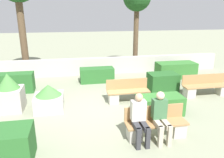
{
  "coord_description": "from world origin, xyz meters",
  "views": [
    {
      "loc": [
        -1.12,
        -7.09,
        3.32
      ],
      "look_at": [
        0.31,
        0.5,
        0.9
      ],
      "focal_mm": 35.0,
      "sensor_mm": 36.0,
      "label": 1
    }
  ],
  "objects_px": {
    "person_seated_woman": "(140,117)",
    "tree_center_left": "(137,0)",
    "bench_right_side": "(128,94)",
    "person_seated_man": "(161,114)",
    "bench_left_side": "(205,88)",
    "bench_front": "(156,126)",
    "planter_corner_left": "(49,98)",
    "planter_corner_right": "(9,93)"
  },
  "relations": [
    {
      "from": "bench_right_side",
      "to": "person_seated_man",
      "type": "bearing_deg",
      "value": -87.65
    },
    {
      "from": "person_seated_woman",
      "to": "planter_corner_right",
      "type": "relative_size",
      "value": 0.99
    },
    {
      "from": "tree_center_left",
      "to": "person_seated_woman",
      "type": "bearing_deg",
      "value": -105.67
    },
    {
      "from": "planter_corner_left",
      "to": "planter_corner_right",
      "type": "relative_size",
      "value": 0.73
    },
    {
      "from": "planter_corner_left",
      "to": "planter_corner_right",
      "type": "xyz_separation_m",
      "value": [
        -1.31,
        0.24,
        0.18
      ]
    },
    {
      "from": "bench_front",
      "to": "person_seated_man",
      "type": "relative_size",
      "value": 1.28
    },
    {
      "from": "person_seated_man",
      "to": "planter_corner_left",
      "type": "xyz_separation_m",
      "value": [
        -3.06,
        2.42,
        -0.28
      ]
    },
    {
      "from": "bench_right_side",
      "to": "planter_corner_right",
      "type": "distance_m",
      "value": 4.2
    },
    {
      "from": "bench_front",
      "to": "planter_corner_left",
      "type": "xyz_separation_m",
      "value": [
        -3.01,
        2.28,
        0.13
      ]
    },
    {
      "from": "bench_left_side",
      "to": "tree_center_left",
      "type": "relative_size",
      "value": 0.4
    },
    {
      "from": "bench_front",
      "to": "person_seated_man",
      "type": "bearing_deg",
      "value": -69.16
    },
    {
      "from": "person_seated_woman",
      "to": "person_seated_man",
      "type": "bearing_deg",
      "value": 0.13
    },
    {
      "from": "bench_left_side",
      "to": "person_seated_woman",
      "type": "xyz_separation_m",
      "value": [
        -3.67,
        -2.69,
        0.4
      ]
    },
    {
      "from": "bench_right_side",
      "to": "planter_corner_right",
      "type": "relative_size",
      "value": 1.21
    },
    {
      "from": "bench_left_side",
      "to": "planter_corner_left",
      "type": "xyz_separation_m",
      "value": [
        -6.15,
        -0.27,
        0.12
      ]
    },
    {
      "from": "tree_center_left",
      "to": "planter_corner_right",
      "type": "bearing_deg",
      "value": -139.73
    },
    {
      "from": "bench_front",
      "to": "planter_corner_right",
      "type": "height_order",
      "value": "planter_corner_right"
    },
    {
      "from": "person_seated_man",
      "to": "person_seated_woman",
      "type": "height_order",
      "value": "person_seated_man"
    },
    {
      "from": "planter_corner_right",
      "to": "tree_center_left",
      "type": "xyz_separation_m",
      "value": [
        5.96,
        5.04,
        3.28
      ]
    },
    {
      "from": "tree_center_left",
      "to": "bench_right_side",
      "type": "bearing_deg",
      "value": -109.25
    },
    {
      "from": "person_seated_man",
      "to": "person_seated_woman",
      "type": "relative_size",
      "value": 1.01
    },
    {
      "from": "bench_right_side",
      "to": "person_seated_man",
      "type": "height_order",
      "value": "person_seated_man"
    },
    {
      "from": "bench_right_side",
      "to": "tree_center_left",
      "type": "bearing_deg",
      "value": 69.18
    },
    {
      "from": "person_seated_man",
      "to": "planter_corner_right",
      "type": "distance_m",
      "value": 5.12
    },
    {
      "from": "bench_left_side",
      "to": "planter_corner_left",
      "type": "distance_m",
      "value": 6.16
    },
    {
      "from": "bench_right_side",
      "to": "person_seated_woman",
      "type": "bearing_deg",
      "value": -100.1
    },
    {
      "from": "bench_right_side",
      "to": "bench_left_side",
      "type": "bearing_deg",
      "value": -0.89
    },
    {
      "from": "bench_left_side",
      "to": "person_seated_woman",
      "type": "relative_size",
      "value": 1.46
    },
    {
      "from": "bench_right_side",
      "to": "person_seated_woman",
      "type": "distance_m",
      "value": 2.71
    },
    {
      "from": "person_seated_woman",
      "to": "tree_center_left",
      "type": "bearing_deg",
      "value": 74.33
    },
    {
      "from": "bench_right_side",
      "to": "tree_center_left",
      "type": "distance_m",
      "value": 6.44
    },
    {
      "from": "person_seated_man",
      "to": "planter_corner_right",
      "type": "height_order",
      "value": "planter_corner_right"
    },
    {
      "from": "planter_corner_right",
      "to": "person_seated_woman",
      "type": "bearing_deg",
      "value": -34.99
    },
    {
      "from": "tree_center_left",
      "to": "bench_front",
      "type": "bearing_deg",
      "value": -102.18
    },
    {
      "from": "bench_front",
      "to": "bench_left_side",
      "type": "xyz_separation_m",
      "value": [
        3.14,
        2.55,
        0.01
      ]
    },
    {
      "from": "planter_corner_left",
      "to": "tree_center_left",
      "type": "height_order",
      "value": "tree_center_left"
    },
    {
      "from": "bench_right_side",
      "to": "person_seated_woman",
      "type": "xyz_separation_m",
      "value": [
        -0.4,
        -2.65,
        0.41
      ]
    },
    {
      "from": "bench_right_side",
      "to": "person_seated_man",
      "type": "xyz_separation_m",
      "value": [
        0.18,
        -2.65,
        0.42
      ]
    },
    {
      "from": "person_seated_woman",
      "to": "tree_center_left",
      "type": "height_order",
      "value": "tree_center_left"
    },
    {
      "from": "bench_left_side",
      "to": "planter_corner_right",
      "type": "xyz_separation_m",
      "value": [
        -7.47,
        -0.04,
        0.3
      ]
    },
    {
      "from": "bench_left_side",
      "to": "person_seated_woman",
      "type": "distance_m",
      "value": 4.57
    },
    {
      "from": "bench_left_side",
      "to": "planter_corner_left",
      "type": "relative_size",
      "value": 1.97
    }
  ]
}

